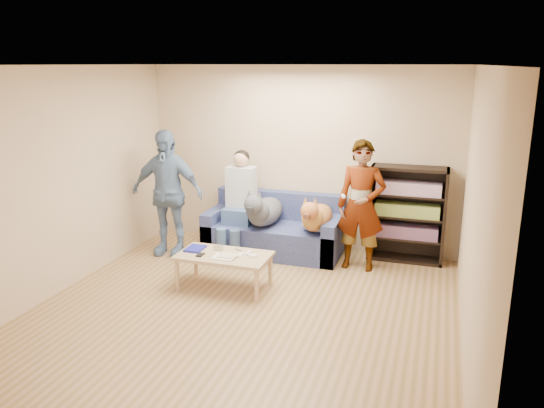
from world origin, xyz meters
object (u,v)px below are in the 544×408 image
(sofa, at_px, (275,233))
(coffee_table, at_px, (224,258))
(notebook_blue, at_px, (195,248))
(person_standing_left, at_px, (167,193))
(person_seated, at_px, (239,199))
(dog_tan, at_px, (316,217))
(dog_gray, at_px, (263,211))
(person_standing_right, at_px, (361,206))
(camera_silver, at_px, (219,248))
(bookshelf, at_px, (407,212))

(sofa, xyz_separation_m, coffee_table, (-0.19, -1.39, 0.09))
(notebook_blue, bearing_deg, person_standing_left, 134.70)
(person_seated, height_order, dog_tan, person_seated)
(dog_gray, distance_m, dog_tan, 0.75)
(person_standing_right, relative_size, camera_silver, 15.42)
(dog_gray, distance_m, bookshelf, 1.95)
(notebook_blue, bearing_deg, dog_gray, 67.56)
(camera_silver, relative_size, coffee_table, 0.10)
(coffee_table, bearing_deg, person_standing_right, 38.18)
(person_standing_right, xyz_separation_m, dog_gray, (-1.36, 0.09, -0.21))
(dog_gray, distance_m, coffee_table, 1.25)
(dog_gray, bearing_deg, person_standing_left, -164.89)
(notebook_blue, xyz_separation_m, camera_silver, (0.28, 0.07, 0.01))
(notebook_blue, height_order, camera_silver, camera_silver)
(sofa, bearing_deg, coffee_table, -97.85)
(person_standing_left, xyz_separation_m, coffee_table, (1.21, -0.87, -0.51))
(person_standing_left, bearing_deg, dog_gray, 11.51)
(person_standing_left, distance_m, camera_silver, 1.39)
(person_standing_left, bearing_deg, sofa, 16.82)
(camera_silver, height_order, bookshelf, bookshelf)
(person_standing_right, height_order, dog_gray, person_standing_right)
(dog_gray, bearing_deg, bookshelf, 12.03)
(person_standing_right, xyz_separation_m, person_standing_left, (-2.65, -0.26, 0.03))
(person_seated, distance_m, dog_gray, 0.40)
(dog_tan, bearing_deg, coffee_table, -124.44)
(dog_gray, bearing_deg, person_seated, 172.99)
(notebook_blue, xyz_separation_m, dog_gray, (0.48, 1.17, 0.21))
(camera_silver, height_order, dog_tan, dog_tan)
(person_standing_right, bearing_deg, coffee_table, -140.58)
(camera_silver, relative_size, dog_gray, 0.09)
(dog_gray, relative_size, dog_tan, 1.09)
(person_standing_left, height_order, sofa, person_standing_left)
(notebook_blue, height_order, sofa, sofa)
(person_standing_right, height_order, person_seated, person_standing_right)
(camera_silver, relative_size, dog_tan, 0.10)
(notebook_blue, relative_size, camera_silver, 2.36)
(person_standing_right, height_order, notebook_blue, person_standing_right)
(coffee_table, relative_size, bookshelf, 0.85)
(person_standing_right, relative_size, person_standing_left, 0.96)
(bookshelf, bearing_deg, camera_silver, -144.54)
(person_standing_left, relative_size, person_seated, 1.20)
(person_standing_left, relative_size, coffee_table, 1.60)
(dog_gray, xyz_separation_m, coffee_table, (-0.08, -1.22, -0.27))
(dog_tan, bearing_deg, sofa, 164.43)
(person_standing_right, height_order, person_standing_left, person_standing_left)
(person_standing_right, relative_size, bookshelf, 1.30)
(notebook_blue, distance_m, coffee_table, 0.41)
(person_standing_right, height_order, coffee_table, person_standing_right)
(person_seated, height_order, dog_gray, person_seated)
(person_standing_right, relative_size, dog_gray, 1.35)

